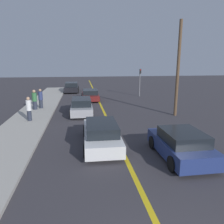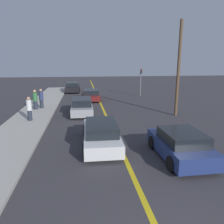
% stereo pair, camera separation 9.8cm
% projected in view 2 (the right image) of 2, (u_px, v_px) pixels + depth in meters
% --- Properties ---
extents(road_center_line, '(0.20, 60.00, 0.01)m').
position_uv_depth(road_center_line, '(102.00, 107.00, 21.01)').
color(road_center_line, gold).
rests_on(road_center_line, ground_plane).
extents(sidewalk_left, '(2.99, 33.50, 0.15)m').
position_uv_depth(sidewalk_left, '(38.00, 111.00, 19.04)').
color(sidewalk_left, '#ADA89E').
rests_on(sidewalk_left, ground_plane).
extents(car_near_right_lane, '(2.00, 3.85, 1.31)m').
position_uv_depth(car_near_right_lane, '(180.00, 145.00, 9.81)').
color(car_near_right_lane, navy).
rests_on(car_near_right_lane, ground_plane).
extents(car_ahead_center, '(1.94, 4.78, 1.26)m').
position_uv_depth(car_ahead_center, '(101.00, 134.00, 11.39)').
color(car_ahead_center, silver).
rests_on(car_ahead_center, ground_plane).
extents(car_far_distant, '(1.85, 4.49, 1.33)m').
position_uv_depth(car_far_distant, '(82.00, 106.00, 18.18)').
color(car_far_distant, '#9E9EA3').
rests_on(car_far_distant, ground_plane).
extents(car_parked_left_lot, '(1.93, 4.17, 1.21)m').
position_uv_depth(car_parked_left_lot, '(91.00, 95.00, 24.50)').
color(car_parked_left_lot, maroon).
rests_on(car_parked_left_lot, ground_plane).
extents(car_oncoming_far, '(2.01, 4.65, 1.36)m').
position_uv_depth(car_oncoming_far, '(73.00, 87.00, 31.09)').
color(car_oncoming_far, black).
rests_on(car_oncoming_far, ground_plane).
extents(pedestrian_near_curb, '(0.36, 0.36, 1.72)m').
position_uv_depth(pedestrian_near_curb, '(29.00, 109.00, 15.45)').
color(pedestrian_near_curb, '#282D3D').
rests_on(pedestrian_near_curb, sidewalk_left).
extents(pedestrian_mid_group, '(0.41, 0.41, 1.73)m').
position_uv_depth(pedestrian_mid_group, '(35.00, 100.00, 19.09)').
color(pedestrian_mid_group, '#282D3D').
rests_on(pedestrian_mid_group, sidewalk_left).
extents(pedestrian_far_standing, '(0.38, 0.38, 1.74)m').
position_uv_depth(pedestrian_far_standing, '(41.00, 99.00, 19.59)').
color(pedestrian_far_standing, '#282D3D').
rests_on(pedestrian_far_standing, sidewalk_left).
extents(traffic_light, '(0.18, 0.40, 3.37)m').
position_uv_depth(traffic_light, '(141.00, 79.00, 26.72)').
color(traffic_light, slate).
rests_on(traffic_light, ground_plane).
extents(utility_pole, '(0.24, 0.24, 7.32)m').
position_uv_depth(utility_pole, '(178.00, 70.00, 16.86)').
color(utility_pole, brown).
rests_on(utility_pole, ground_plane).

